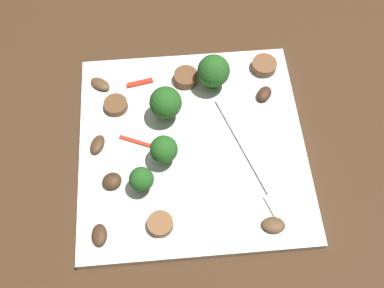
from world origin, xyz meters
TOP-DOWN VIEW (x-y plane):
  - ground_plane at (0.00, 0.00)m, footprint 1.40×1.40m
  - plate at (0.00, 0.00)m, footprint 0.28×0.28m
  - fork at (0.04, 0.07)m, footprint 0.17×0.07m
  - broccoli_floret_0 at (-0.09, 0.04)m, footprint 0.04×0.04m
  - broccoli_floret_1 at (0.05, -0.06)m, footprint 0.03×0.03m
  - broccoli_floret_2 at (0.02, -0.04)m, footprint 0.03×0.03m
  - broccoli_floret_3 at (-0.04, -0.03)m, footprint 0.04×0.04m
  - sausage_slice_0 at (-0.10, -0.00)m, footprint 0.05×0.05m
  - sausage_slice_1 at (-0.06, -0.10)m, footprint 0.04×0.04m
  - sausage_slice_2 at (-0.11, 0.11)m, footprint 0.04×0.04m
  - sausage_slice_3 at (0.10, -0.05)m, footprint 0.04×0.04m
  - mushroom_0 at (0.04, -0.10)m, footprint 0.03×0.03m
  - mushroom_1 at (-0.10, -0.12)m, footprint 0.03×0.03m
  - mushroom_2 at (0.11, -0.11)m, footprint 0.03×0.02m
  - mushroom_3 at (-0.01, -0.12)m, footprint 0.03×0.03m
  - mushroom_4 at (-0.06, 0.10)m, footprint 0.03×0.03m
  - mushroom_5 at (0.11, 0.08)m, footprint 0.02×0.03m
  - pepper_strip_0 at (-0.10, -0.06)m, footprint 0.01×0.04m
  - pepper_strip_1 at (-0.01, -0.07)m, footprint 0.02×0.05m

SIDE VIEW (x-z plane):
  - ground_plane at x=0.00m, z-range 0.00..0.00m
  - plate at x=0.00m, z-range 0.00..0.01m
  - fork at x=0.04m, z-range 0.01..0.02m
  - pepper_strip_1 at x=-0.01m, z-range 0.01..0.02m
  - pepper_strip_0 at x=-0.10m, z-range 0.01..0.02m
  - mushroom_5 at x=0.11m, z-range 0.01..0.02m
  - mushroom_2 at x=0.11m, z-range 0.01..0.02m
  - mushroom_1 at x=-0.10m, z-range 0.01..0.02m
  - mushroom_3 at x=-0.01m, z-range 0.01..0.02m
  - sausage_slice_1 at x=-0.06m, z-range 0.01..0.03m
  - mushroom_4 at x=-0.06m, z-range 0.01..0.03m
  - mushroom_0 at x=0.04m, z-range 0.01..0.03m
  - sausage_slice_3 at x=0.10m, z-range 0.01..0.03m
  - sausage_slice_2 at x=-0.11m, z-range 0.01..0.03m
  - sausage_slice_0 at x=-0.10m, z-range 0.01..0.03m
  - broccoli_floret_1 at x=0.05m, z-range 0.02..0.06m
  - broccoli_floret_2 at x=0.02m, z-range 0.02..0.07m
  - broccoli_floret_0 at x=-0.09m, z-range 0.02..0.07m
  - broccoli_floret_3 at x=-0.04m, z-range 0.02..0.08m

